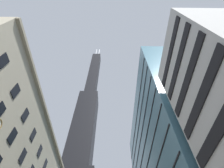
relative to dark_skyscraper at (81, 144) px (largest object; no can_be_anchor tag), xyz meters
name	(u,v)px	position (x,y,z in m)	size (l,w,h in m)	color
dark_skyscraper	(81,144)	(0.00, 0.00, 0.00)	(23.00, 23.00, 234.41)	black
glass_office_midrise	(185,168)	(37.14, -59.10, -48.35)	(18.67, 41.63, 42.40)	teal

